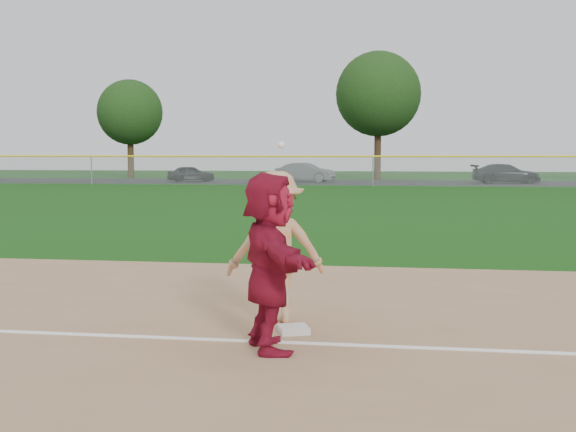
# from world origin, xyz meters

# --- Properties ---
(ground) EXTENTS (160.00, 160.00, 0.00)m
(ground) POSITION_xyz_m (0.00, 0.00, 0.00)
(ground) COLOR #11420C
(ground) RESTS_ON ground
(foul_line) EXTENTS (60.00, 0.10, 0.01)m
(foul_line) POSITION_xyz_m (0.00, -0.80, 0.03)
(foul_line) COLOR white
(foul_line) RESTS_ON infield_dirt
(parking_asphalt) EXTENTS (120.00, 10.00, 0.01)m
(parking_asphalt) POSITION_xyz_m (0.00, 46.00, 0.01)
(parking_asphalt) COLOR black
(parking_asphalt) RESTS_ON ground
(first_base) EXTENTS (0.45, 0.45, 0.08)m
(first_base) POSITION_xyz_m (0.34, -0.31, 0.06)
(first_base) COLOR silver
(first_base) RESTS_ON infield_dirt
(base_runner) EXTENTS (1.25, 1.94, 2.00)m
(base_runner) POSITION_xyz_m (0.18, -1.12, 1.02)
(base_runner) COLOR maroon
(base_runner) RESTS_ON infield_dirt
(car_left) EXTENTS (3.93, 2.70, 1.24)m
(car_left) POSITION_xyz_m (-14.14, 45.08, 0.63)
(car_left) COLOR black
(car_left) RESTS_ON parking_asphalt
(car_mid) EXTENTS (4.67, 2.27, 1.48)m
(car_mid) POSITION_xyz_m (-5.36, 46.07, 0.75)
(car_mid) COLOR #5A5D62
(car_mid) RESTS_ON parking_asphalt
(car_right) EXTENTS (5.06, 2.40, 1.42)m
(car_right) POSITION_xyz_m (9.50, 45.59, 0.72)
(car_right) COLOR black
(car_right) RESTS_ON parking_asphalt
(first_base_play) EXTENTS (1.43, 1.08, 2.35)m
(first_base_play) POSITION_xyz_m (0.04, 0.19, 1.01)
(first_base_play) COLOR #A8A8AB
(first_base_play) RESTS_ON infield_dirt
(outfield_fence) EXTENTS (110.00, 0.12, 110.00)m
(outfield_fence) POSITION_xyz_m (0.00, 40.00, 1.96)
(outfield_fence) COLOR #999EA0
(outfield_fence) RESTS_ON ground
(tree_1) EXTENTS (5.80, 5.80, 8.75)m
(tree_1) POSITION_xyz_m (-22.00, 53.00, 5.83)
(tree_1) COLOR #322212
(tree_1) RESTS_ON ground
(tree_2) EXTENTS (7.00, 7.00, 10.58)m
(tree_2) POSITION_xyz_m (0.00, 51.50, 7.06)
(tree_2) COLOR #322012
(tree_2) RESTS_ON ground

